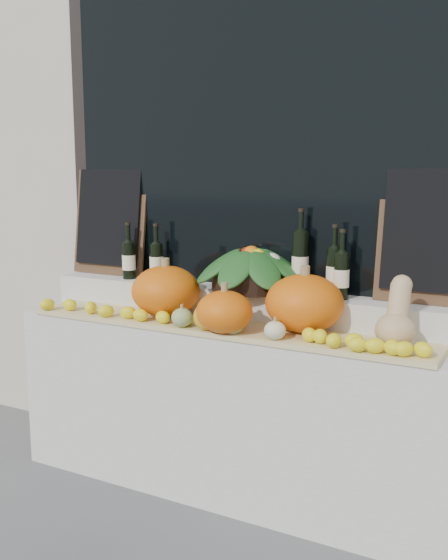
{
  "coord_description": "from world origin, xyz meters",
  "views": [
    {
      "loc": [
        1.41,
        -1.2,
        1.64
      ],
      "look_at": [
        0.0,
        1.45,
        1.12
      ],
      "focal_mm": 40.0,
      "sensor_mm": 36.0,
      "label": 1
    }
  ],
  "objects_px": {
    "butternut_squash": "(397,319)",
    "wine_bottle_tall": "(300,262)",
    "produce_bowl": "(251,268)",
    "pumpkin_left": "(166,291)",
    "pumpkin_right": "(304,303)"
  },
  "relations": [
    {
      "from": "pumpkin_left",
      "to": "produce_bowl",
      "type": "distance_m",
      "value": 0.46
    },
    {
      "from": "butternut_squash",
      "to": "wine_bottle_tall",
      "type": "distance_m",
      "value": 0.64
    },
    {
      "from": "pumpkin_right",
      "to": "wine_bottle_tall",
      "type": "bearing_deg",
      "value": 116.44
    },
    {
      "from": "pumpkin_left",
      "to": "produce_bowl",
      "type": "height_order",
      "value": "produce_bowl"
    },
    {
      "from": "butternut_squash",
      "to": "wine_bottle_tall",
      "type": "bearing_deg",
      "value": 152.77
    },
    {
      "from": "wine_bottle_tall",
      "to": "butternut_squash",
      "type": "bearing_deg",
      "value": -27.23
    },
    {
      "from": "pumpkin_right",
      "to": "pumpkin_left",
      "type": "bearing_deg",
      "value": -177.65
    },
    {
      "from": "pumpkin_right",
      "to": "produce_bowl",
      "type": "distance_m",
      "value": 0.42
    },
    {
      "from": "pumpkin_right",
      "to": "produce_bowl",
      "type": "height_order",
      "value": "produce_bowl"
    },
    {
      "from": "butternut_squash",
      "to": "produce_bowl",
      "type": "xyz_separation_m",
      "value": [
        -0.8,
        0.25,
        0.13
      ]
    },
    {
      "from": "pumpkin_left",
      "to": "pumpkin_right",
      "type": "bearing_deg",
      "value": 2.35
    },
    {
      "from": "pumpkin_left",
      "to": "pumpkin_right",
      "type": "relative_size",
      "value": 0.96
    },
    {
      "from": "produce_bowl",
      "to": "wine_bottle_tall",
      "type": "distance_m",
      "value": 0.26
    },
    {
      "from": "butternut_squash",
      "to": "produce_bowl",
      "type": "distance_m",
      "value": 0.85
    },
    {
      "from": "produce_bowl",
      "to": "wine_bottle_tall",
      "type": "bearing_deg",
      "value": 8.21
    }
  ]
}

